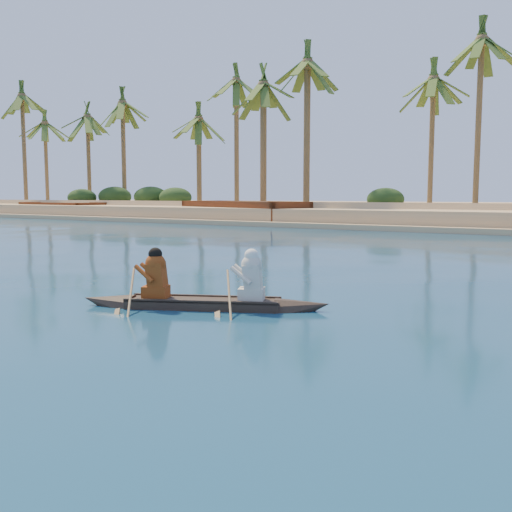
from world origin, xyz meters
The scene contains 7 objects.
ground centered at (0.00, 0.00, 0.00)m, with size 160.00×160.00×0.00m, color #0B2A4A.
sandy_embankment centered at (0.00, 46.89, 0.53)m, with size 150.00×51.00×1.50m.
palm_grove centered at (0.00, 35.00, 8.00)m, with size 110.00×14.00×16.00m, color #436222, non-canonical shape.
shrub_cluster centered at (0.00, 31.50, 1.20)m, with size 100.00×6.00×2.40m, color #1C3C15, non-canonical shape.
canoe centered at (8.00, -4.00, 0.28)m, with size 5.02×2.83×1.44m.
barge_left centered at (-35.46, 27.00, 0.64)m, with size 11.26×4.74×1.82m.
barge_mid centered at (-12.00, 27.00, 0.74)m, with size 13.43×8.09×2.12m.
Camera 1 is at (15.21, -13.19, 2.34)m, focal length 40.00 mm.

